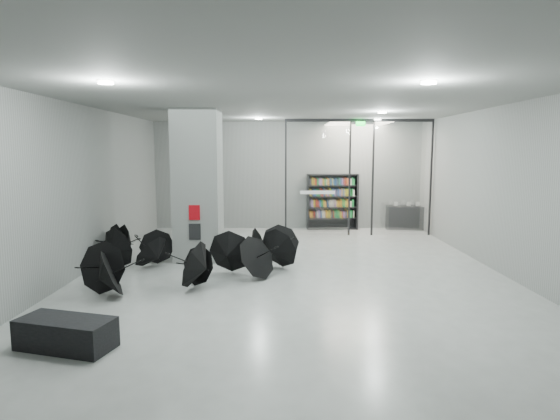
{
  "coord_description": "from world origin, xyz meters",
  "views": [
    {
      "loc": [
        -0.31,
        -10.29,
        2.92
      ],
      "look_at": [
        -0.3,
        1.5,
        1.4
      ],
      "focal_mm": 29.45,
      "sensor_mm": 36.0,
      "label": 1
    }
  ],
  "objects_px": {
    "column": "(198,185)",
    "bookshelf": "(332,202)",
    "umbrella_cluster": "(186,261)",
    "bench": "(66,333)",
    "shop_counter": "(406,217)"
  },
  "relations": [
    {
      "from": "bookshelf",
      "to": "umbrella_cluster",
      "type": "xyz_separation_m",
      "value": [
        -4.21,
        -6.32,
        -0.73
      ]
    },
    {
      "from": "column",
      "to": "shop_counter",
      "type": "distance_m",
      "value": 8.55
    },
    {
      "from": "column",
      "to": "bookshelf",
      "type": "distance_m",
      "value": 6.39
    },
    {
      "from": "column",
      "to": "umbrella_cluster",
      "type": "distance_m",
      "value": 2.31
    },
    {
      "from": "column",
      "to": "bookshelf",
      "type": "xyz_separation_m",
      "value": [
        4.16,
        4.75,
        -0.96
      ]
    },
    {
      "from": "bench",
      "to": "bookshelf",
      "type": "height_order",
      "value": "bookshelf"
    },
    {
      "from": "bookshelf",
      "to": "shop_counter",
      "type": "xyz_separation_m",
      "value": [
        2.76,
        0.01,
        -0.6
      ]
    },
    {
      "from": "column",
      "to": "bookshelf",
      "type": "bearing_deg",
      "value": 48.78
    },
    {
      "from": "bookshelf",
      "to": "shop_counter",
      "type": "relative_size",
      "value": 1.42
    },
    {
      "from": "column",
      "to": "bookshelf",
      "type": "relative_size",
      "value": 1.93
    },
    {
      "from": "bookshelf",
      "to": "umbrella_cluster",
      "type": "relative_size",
      "value": 0.38
    },
    {
      "from": "bench",
      "to": "column",
      "type": "bearing_deg",
      "value": 95.63
    },
    {
      "from": "bench",
      "to": "umbrella_cluster",
      "type": "bearing_deg",
      "value": 92.8
    },
    {
      "from": "bench",
      "to": "umbrella_cluster",
      "type": "distance_m",
      "value": 4.3
    },
    {
      "from": "column",
      "to": "bench",
      "type": "bearing_deg",
      "value": -99.73
    }
  ]
}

